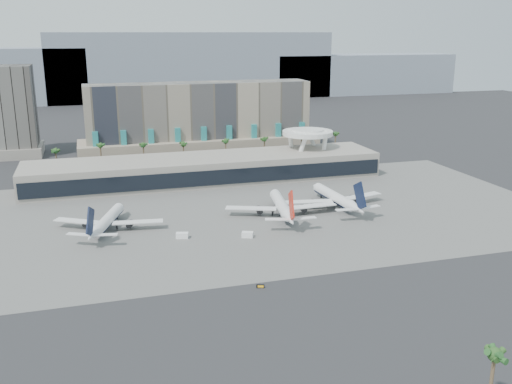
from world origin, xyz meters
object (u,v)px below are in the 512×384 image
object	(u,v)px
airliner_right	(336,198)
service_vehicle_b	(247,235)
airliner_centre	(282,206)
airliner_left	(107,221)
taxiway_sign	(260,286)
service_vehicle_a	(182,235)

from	to	relation	value
airliner_right	service_vehicle_b	size ratio (longest dim) A/B	11.59
airliner_centre	service_vehicle_b	xyz separation A→B (m)	(-19.74, -19.95, -2.99)
service_vehicle_b	airliner_left	bearing A→B (deg)	177.79
airliner_left	taxiway_sign	xyz separation A→B (m)	(39.42, -63.00, -3.15)
service_vehicle_a	taxiway_sign	distance (m)	48.80
taxiway_sign	airliner_right	bearing A→B (deg)	69.17
airliner_right	service_vehicle_a	xyz separation A→B (m)	(-67.32, -19.05, -2.94)
service_vehicle_b	taxiway_sign	distance (m)	41.60
airliner_left	service_vehicle_b	xyz separation A→B (m)	(47.09, -22.11, -2.65)
airliner_centre	airliner_right	xyz separation A→B (m)	(25.28, 4.78, -0.03)
airliner_right	taxiway_sign	xyz separation A→B (m)	(-52.70, -65.61, -3.46)
airliner_left	taxiway_sign	world-z (taller)	airliner_left
airliner_centre	service_vehicle_a	xyz separation A→B (m)	(-42.04, -14.27, -2.97)
service_vehicle_a	airliner_centre	bearing A→B (deg)	33.33
taxiway_sign	service_vehicle_b	bearing A→B (deg)	97.31
airliner_right	service_vehicle_a	size ratio (longest dim) A/B	10.74
service_vehicle_b	taxiway_sign	world-z (taller)	service_vehicle_b
airliner_centre	airliner_right	distance (m)	25.73
service_vehicle_a	service_vehicle_b	xyz separation A→B (m)	(22.30, -5.67, -0.03)
airliner_left	airliner_right	distance (m)	92.15
service_vehicle_a	service_vehicle_b	size ratio (longest dim) A/B	1.08
airliner_left	service_vehicle_b	size ratio (longest dim) A/B	10.26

